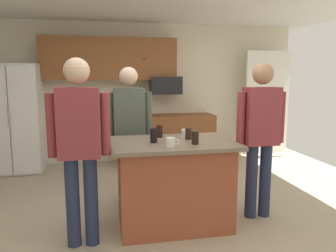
{
  "coord_description": "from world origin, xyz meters",
  "views": [
    {
      "loc": [
        -0.51,
        -3.4,
        1.61
      ],
      "look_at": [
        0.19,
        0.18,
        1.05
      ],
      "focal_mm": 34.43,
      "sensor_mm": 36.0,
      "label": 1
    }
  ],
  "objects_px": {
    "person_guest_right": "(129,126)",
    "microwave_over_range": "(165,85)",
    "glass_short_whisky": "(195,138)",
    "mug_blue_stoneware": "(171,142)",
    "glass_stout_tall": "(159,132)",
    "refrigerator": "(16,119)",
    "person_elder_center": "(79,139)",
    "mug_ceramic_white": "(186,133)",
    "kitchen_island": "(173,183)",
    "glass_pilsner": "(188,134)",
    "tumbler_amber": "(154,136)",
    "person_guest_left": "(260,130)"
  },
  "relations": [
    {
      "from": "person_guest_right",
      "to": "microwave_over_range",
      "type": "bearing_deg",
      "value": 127.21
    },
    {
      "from": "glass_short_whisky",
      "to": "mug_blue_stoneware",
      "type": "relative_size",
      "value": 1.0
    },
    {
      "from": "mug_blue_stoneware",
      "to": "glass_stout_tall",
      "type": "height_order",
      "value": "glass_stout_tall"
    },
    {
      "from": "refrigerator",
      "to": "person_elder_center",
      "type": "relative_size",
      "value": 1.02
    },
    {
      "from": "glass_short_whisky",
      "to": "mug_ceramic_white",
      "type": "bearing_deg",
      "value": 90.17
    },
    {
      "from": "person_guest_right",
      "to": "glass_short_whisky",
      "type": "height_order",
      "value": "person_guest_right"
    },
    {
      "from": "kitchen_island",
      "to": "mug_ceramic_white",
      "type": "distance_m",
      "value": 0.57
    },
    {
      "from": "refrigerator",
      "to": "glass_pilsner",
      "type": "height_order",
      "value": "refrigerator"
    },
    {
      "from": "refrigerator",
      "to": "person_elder_center",
      "type": "xyz_separation_m",
      "value": [
        1.25,
        -2.76,
        0.13
      ]
    },
    {
      "from": "glass_pilsner",
      "to": "mug_ceramic_white",
      "type": "height_order",
      "value": "glass_pilsner"
    },
    {
      "from": "microwave_over_range",
      "to": "person_guest_right",
      "type": "height_order",
      "value": "person_guest_right"
    },
    {
      "from": "refrigerator",
      "to": "glass_short_whisky",
      "type": "relative_size",
      "value": 13.53
    },
    {
      "from": "glass_pilsner",
      "to": "kitchen_island",
      "type": "bearing_deg",
      "value": -158.39
    },
    {
      "from": "glass_pilsner",
      "to": "mug_ceramic_white",
      "type": "distance_m",
      "value": 0.12
    },
    {
      "from": "mug_blue_stoneware",
      "to": "person_elder_center",
      "type": "bearing_deg",
      "value": 178.58
    },
    {
      "from": "glass_short_whisky",
      "to": "glass_stout_tall",
      "type": "bearing_deg",
      "value": 123.88
    },
    {
      "from": "microwave_over_range",
      "to": "mug_blue_stoneware",
      "type": "distance_m",
      "value": 2.98
    },
    {
      "from": "glass_short_whisky",
      "to": "tumbler_amber",
      "type": "bearing_deg",
      "value": 157.6
    },
    {
      "from": "person_guest_right",
      "to": "glass_pilsner",
      "type": "xyz_separation_m",
      "value": [
        0.59,
        -0.65,
        -0.01
      ]
    },
    {
      "from": "person_guest_right",
      "to": "glass_stout_tall",
      "type": "distance_m",
      "value": 0.56
    },
    {
      "from": "person_guest_left",
      "to": "mug_blue_stoneware",
      "type": "bearing_deg",
      "value": 14.5
    },
    {
      "from": "kitchen_island",
      "to": "mug_ceramic_white",
      "type": "xyz_separation_m",
      "value": [
        0.18,
        0.19,
        0.51
      ]
    },
    {
      "from": "glass_short_whisky",
      "to": "glass_pilsner",
      "type": "distance_m",
      "value": 0.26
    },
    {
      "from": "microwave_over_range",
      "to": "mug_ceramic_white",
      "type": "xyz_separation_m",
      "value": [
        -0.23,
        -2.43,
        -0.47
      ]
    },
    {
      "from": "microwave_over_range",
      "to": "glass_stout_tall",
      "type": "distance_m",
      "value": 2.47
    },
    {
      "from": "mug_ceramic_white",
      "to": "glass_short_whisky",
      "type": "bearing_deg",
      "value": -89.83
    },
    {
      "from": "microwave_over_range",
      "to": "person_elder_center",
      "type": "xyz_separation_m",
      "value": [
        -1.35,
        -2.88,
        -0.41
      ]
    },
    {
      "from": "kitchen_island",
      "to": "person_guest_right",
      "type": "xyz_separation_m",
      "value": [
        -0.41,
        0.73,
        0.53
      ]
    },
    {
      "from": "person_guest_left",
      "to": "glass_stout_tall",
      "type": "xyz_separation_m",
      "value": [
        -1.11,
        0.24,
        -0.02
      ]
    },
    {
      "from": "glass_stout_tall",
      "to": "person_elder_center",
      "type": "bearing_deg",
      "value": -148.67
    },
    {
      "from": "glass_short_whisky",
      "to": "tumbler_amber",
      "type": "distance_m",
      "value": 0.43
    },
    {
      "from": "microwave_over_range",
      "to": "mug_ceramic_white",
      "type": "height_order",
      "value": "microwave_over_range"
    },
    {
      "from": "tumbler_amber",
      "to": "mug_ceramic_white",
      "type": "xyz_separation_m",
      "value": [
        0.4,
        0.22,
        -0.03
      ]
    },
    {
      "from": "microwave_over_range",
      "to": "glass_short_whisky",
      "type": "relative_size",
      "value": 4.16
    },
    {
      "from": "person_guest_right",
      "to": "mug_blue_stoneware",
      "type": "bearing_deg",
      "value": -11.66
    },
    {
      "from": "microwave_over_range",
      "to": "person_guest_left",
      "type": "relative_size",
      "value": 0.32
    },
    {
      "from": "mug_ceramic_white",
      "to": "glass_pilsner",
      "type": "bearing_deg",
      "value": -90.18
    },
    {
      "from": "tumbler_amber",
      "to": "mug_ceramic_white",
      "type": "height_order",
      "value": "tumbler_amber"
    },
    {
      "from": "glass_pilsner",
      "to": "glass_stout_tall",
      "type": "height_order",
      "value": "glass_stout_tall"
    },
    {
      "from": "person_guest_left",
      "to": "person_elder_center",
      "type": "bearing_deg",
      "value": 7.39
    },
    {
      "from": "microwave_over_range",
      "to": "glass_stout_tall",
      "type": "height_order",
      "value": "microwave_over_range"
    },
    {
      "from": "refrigerator",
      "to": "person_elder_center",
      "type": "height_order",
      "value": "refrigerator"
    },
    {
      "from": "person_elder_center",
      "to": "glass_stout_tall",
      "type": "height_order",
      "value": "person_elder_center"
    },
    {
      "from": "refrigerator",
      "to": "person_elder_center",
      "type": "distance_m",
      "value": 3.04
    },
    {
      "from": "person_elder_center",
      "to": "tumbler_amber",
      "type": "distance_m",
      "value": 0.77
    },
    {
      "from": "person_guest_right",
      "to": "glass_stout_tall",
      "type": "height_order",
      "value": "person_guest_right"
    },
    {
      "from": "person_guest_left",
      "to": "glass_pilsner",
      "type": "height_order",
      "value": "person_guest_left"
    },
    {
      "from": "glass_stout_tall",
      "to": "refrigerator",
      "type": "bearing_deg",
      "value": 132.69
    },
    {
      "from": "person_guest_left",
      "to": "glass_short_whisky",
      "type": "height_order",
      "value": "person_guest_left"
    },
    {
      "from": "kitchen_island",
      "to": "glass_stout_tall",
      "type": "height_order",
      "value": "glass_stout_tall"
    }
  ]
}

